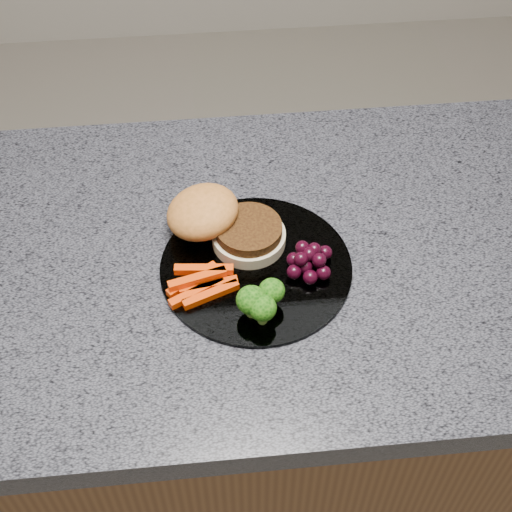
{
  "coord_description": "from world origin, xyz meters",
  "views": [
    {
      "loc": [
        0.02,
        -0.64,
        1.64
      ],
      "look_at": [
        0.08,
        -0.03,
        0.93
      ],
      "focal_mm": 50.0,
      "sensor_mm": 36.0,
      "label": 1
    }
  ],
  "objects_px": {
    "island_cabinet": "(212,419)",
    "plate": "(256,267)",
    "grape_bunch": "(310,261)",
    "burger": "(219,222)"
  },
  "relations": [
    {
      "from": "island_cabinet",
      "to": "plate",
      "type": "bearing_deg",
      "value": -20.03
    },
    {
      "from": "island_cabinet",
      "to": "plate",
      "type": "relative_size",
      "value": 4.62
    },
    {
      "from": "plate",
      "to": "grape_bunch",
      "type": "xyz_separation_m",
      "value": [
        0.07,
        -0.01,
        0.02
      ]
    },
    {
      "from": "plate",
      "to": "grape_bunch",
      "type": "distance_m",
      "value": 0.07
    },
    {
      "from": "island_cabinet",
      "to": "plate",
      "type": "xyz_separation_m",
      "value": [
        0.08,
        -0.03,
        0.47
      ]
    },
    {
      "from": "grape_bunch",
      "to": "island_cabinet",
      "type": "bearing_deg",
      "value": 165.04
    },
    {
      "from": "island_cabinet",
      "to": "grape_bunch",
      "type": "distance_m",
      "value": 0.52
    },
    {
      "from": "burger",
      "to": "island_cabinet",
      "type": "bearing_deg",
      "value": -119.21
    },
    {
      "from": "island_cabinet",
      "to": "burger",
      "type": "xyz_separation_m",
      "value": [
        0.04,
        0.03,
        0.5
      ]
    },
    {
      "from": "island_cabinet",
      "to": "grape_bunch",
      "type": "relative_size",
      "value": 18.09
    }
  ]
}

